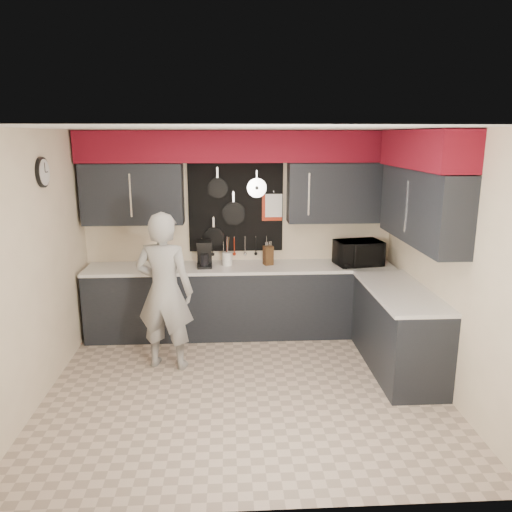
{
  "coord_description": "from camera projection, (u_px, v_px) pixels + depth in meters",
  "views": [
    {
      "loc": [
        -0.16,
        -4.69,
        2.54
      ],
      "look_at": [
        0.14,
        0.5,
        1.27
      ],
      "focal_mm": 35.0,
      "sensor_mm": 36.0,
      "label": 1
    }
  ],
  "objects": [
    {
      "name": "left_wall_assembly",
      "position": [
        35.0,
        265.0,
        4.75
      ],
      "size": [
        0.05,
        3.5,
        2.6
      ],
      "color": "#F8E3C0",
      "rests_on": "ground"
    },
    {
      "name": "back_wall_assembly",
      "position": [
        240.0,
        178.0,
        6.24
      ],
      "size": [
        4.0,
        0.36,
        2.6
      ],
      "color": "#F8E3C0",
      "rests_on": "ground"
    },
    {
      "name": "ground",
      "position": [
        245.0,
        387.0,
        5.16
      ],
      "size": [
        4.0,
        4.0,
        0.0
      ],
      "primitive_type": "plane",
      "color": "#C6AF9A",
      "rests_on": "ground"
    },
    {
      "name": "person",
      "position": [
        165.0,
        291.0,
        5.43
      ],
      "size": [
        0.72,
        0.56,
        1.76
      ],
      "primitive_type": "imported",
      "rotation": [
        0.0,
        0.0,
        2.92
      ],
      "color": "#9F9F9D",
      "rests_on": "ground"
    },
    {
      "name": "coffee_maker",
      "position": [
        204.0,
        253.0,
        6.25
      ],
      "size": [
        0.2,
        0.24,
        0.34
      ],
      "rotation": [
        0.0,
        0.0,
        0.07
      ],
      "color": "black",
      "rests_on": "base_cabinets"
    },
    {
      "name": "knife_block",
      "position": [
        268.0,
        255.0,
        6.37
      ],
      "size": [
        0.14,
        0.14,
        0.24
      ],
      "primitive_type": "cube",
      "rotation": [
        0.0,
        0.0,
        0.3
      ],
      "color": "#3B2012",
      "rests_on": "base_cabinets"
    },
    {
      "name": "utensil_crock",
      "position": [
        227.0,
        259.0,
        6.35
      ],
      "size": [
        0.13,
        0.13,
        0.17
      ],
      "primitive_type": "cylinder",
      "color": "white",
      "rests_on": "base_cabinets"
    },
    {
      "name": "right_wall_assembly",
      "position": [
        425.0,
        195.0,
        5.06
      ],
      "size": [
        0.36,
        3.5,
        2.6
      ],
      "color": "#F8E3C0",
      "rests_on": "ground"
    },
    {
      "name": "base_cabinets",
      "position": [
        281.0,
        308.0,
        6.17
      ],
      "size": [
        3.95,
        2.2,
        0.92
      ],
      "color": "black",
      "rests_on": "ground"
    },
    {
      "name": "microwave",
      "position": [
        358.0,
        253.0,
        6.35
      ],
      "size": [
        0.63,
        0.48,
        0.31
      ],
      "primitive_type": "imported",
      "rotation": [
        0.0,
        0.0,
        0.17
      ],
      "color": "black",
      "rests_on": "base_cabinets"
    }
  ]
}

